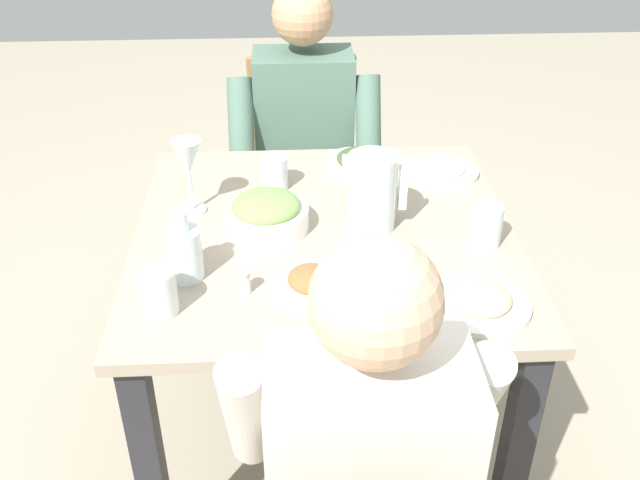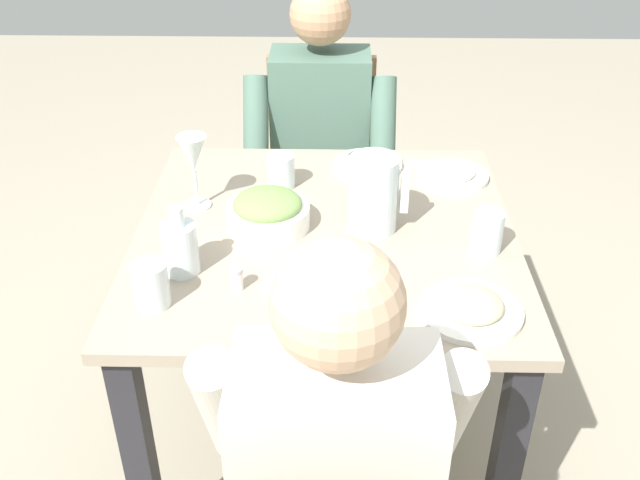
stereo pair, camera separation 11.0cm
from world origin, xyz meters
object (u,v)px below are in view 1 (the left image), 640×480
plate_dolmas (358,161)px  plate_yoghurt (443,169)px  dining_table (324,269)px  water_glass_near_left (159,292)px  water_glass_far_left (274,172)px  water_pitcher (372,191)px  plate_rice_curry (312,282)px  diner_far (305,155)px  wine_glass (188,161)px  oil_carafe (184,256)px  salad_bowl (266,213)px  plate_beans (479,300)px  water_glass_far_right (486,225)px  water_glass_near_right (366,302)px  diner_near (360,463)px  salt_shaker (244,282)px  chair_far (303,167)px

plate_dolmas → plate_yoghurt: (0.23, -0.06, -0.00)m
dining_table → water_glass_near_left: (-0.36, -0.30, 0.17)m
dining_table → water_glass_far_left: water_glass_far_left is taller
water_pitcher → plate_rice_curry: bearing=-121.9°
diner_far → water_glass_far_left: size_ratio=12.53×
diner_far → plate_dolmas: (0.14, -0.29, 0.12)m
water_pitcher → wine_glass: wine_glass is taller
water_pitcher → oil_carafe: size_ratio=1.16×
salad_bowl → plate_dolmas: 0.42m
plate_beans → water_glass_far_left: size_ratio=2.36×
dining_table → water_glass_far_right: water_glass_far_right is taller
water_glass_near_left → oil_carafe: (0.04, 0.12, 0.01)m
salad_bowl → water_glass_near_right: bearing=-61.1°
diner_far → wine_glass: diner_far is taller
water_glass_far_left → oil_carafe: (-0.19, -0.41, 0.01)m
diner_near → wine_glass: 0.87m
plate_yoghurt → water_glass_near_left: 0.92m
plate_beans → salt_shaker: size_ratio=4.01×
water_glass_near_left → water_glass_far_right: water_glass_far_right is taller
water_glass_near_left → oil_carafe: bearing=72.0°
water_glass_far_right → wine_glass: bearing=164.7°
plate_rice_curry → water_glass_far_right: 0.45m
water_glass_far_left → water_glass_near_right: bearing=-72.2°
dining_table → water_pitcher: 0.24m
diner_far → plate_rice_curry: (-0.01, -0.87, 0.12)m
plate_beans → wine_glass: (-0.64, 0.44, 0.12)m
salad_bowl → plate_yoghurt: size_ratio=1.04×
salad_bowl → water_glass_far_right: size_ratio=2.01×
diner_far → oil_carafe: (-0.29, -0.81, 0.16)m
plate_yoghurt → water_glass_near_right: bearing=-114.2°
plate_rice_curry → salt_shaker: 0.15m
dining_table → plate_rice_curry: (-0.04, -0.24, 0.13)m
wine_glass → dining_table: bearing=-19.0°
water_glass_far_right → diner_far: bearing=119.5°
chair_far → diner_far: bearing=-90.0°
plate_rice_curry → plate_yoghurt: (0.39, 0.52, -0.00)m
water_glass_near_left → wine_glass: wine_glass is taller
wine_glass → oil_carafe: bearing=-87.2°
water_glass_near_right → salt_shaker: 0.27m
water_pitcher → salad_bowl: (-0.26, 0.00, -0.05)m
chair_far → oil_carafe: size_ratio=5.20×
plate_yoghurt → dining_table: bearing=-140.6°
diner_far → wine_glass: 0.65m
dining_table → plate_beans: 0.46m
chair_far → plate_rice_curry: chair_far is taller
plate_dolmas → plate_beans: (0.19, -0.67, 0.00)m
chair_far → salad_bowl: bearing=-98.0°
plate_yoghurt → water_glass_near_left: (-0.71, -0.59, 0.04)m
water_glass_near_left → wine_glass: 0.43m
diner_far → oil_carafe: 0.88m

